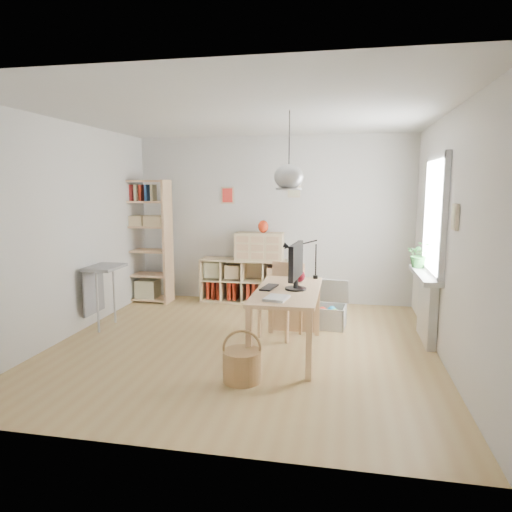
% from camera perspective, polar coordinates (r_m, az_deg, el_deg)
% --- Properties ---
extents(ground, '(4.50, 4.50, 0.00)m').
position_cam_1_polar(ground, '(5.60, -1.62, -11.11)').
color(ground, tan).
rests_on(ground, ground).
extents(room_shell, '(4.50, 4.50, 4.50)m').
position_cam_1_polar(room_shell, '(5.03, 4.12, 9.84)').
color(room_shell, silver).
rests_on(room_shell, ground).
extents(window_unit, '(0.07, 1.16, 1.46)m').
position_cam_1_polar(window_unit, '(5.85, 21.56, 4.68)').
color(window_unit, white).
rests_on(window_unit, ground).
extents(radiator, '(0.10, 0.80, 0.80)m').
position_cam_1_polar(radiator, '(6.03, 20.61, -6.27)').
color(radiator, silver).
rests_on(radiator, ground).
extents(windowsill, '(0.22, 1.20, 0.06)m').
position_cam_1_polar(windowsill, '(5.93, 20.36, -2.24)').
color(windowsill, silver).
rests_on(windowsill, radiator).
extents(desk, '(0.70, 1.50, 0.75)m').
position_cam_1_polar(desk, '(5.18, 3.96, -5.19)').
color(desk, '#D8AC7C').
rests_on(desk, ground).
extents(cube_shelf, '(1.40, 0.38, 0.72)m').
position_cam_1_polar(cube_shelf, '(7.58, -1.70, -3.49)').
color(cube_shelf, beige).
rests_on(cube_shelf, ground).
extents(tall_bookshelf, '(0.80, 0.38, 2.00)m').
position_cam_1_polar(tall_bookshelf, '(7.68, -13.66, 2.41)').
color(tall_bookshelf, '#D8AC7C').
rests_on(tall_bookshelf, ground).
extents(side_table, '(0.40, 0.55, 0.85)m').
position_cam_1_polar(side_table, '(6.47, -18.86, -2.73)').
color(side_table, gray).
rests_on(side_table, ground).
extents(chair, '(0.58, 0.58, 0.93)m').
position_cam_1_polar(chair, '(5.85, 3.38, -4.86)').
color(chair, gray).
rests_on(chair, ground).
extents(wicker_basket, '(0.38, 0.38, 0.52)m').
position_cam_1_polar(wicker_basket, '(4.60, -1.77, -13.39)').
color(wicker_basket, '#AA834D').
rests_on(wicker_basket, ground).
extents(storage_chest, '(0.64, 0.71, 0.61)m').
position_cam_1_polar(storage_chest, '(6.38, 8.64, -6.85)').
color(storage_chest, silver).
rests_on(storage_chest, ground).
extents(monitor, '(0.24, 0.60, 0.52)m').
position_cam_1_polar(monitor, '(5.10, 5.01, -0.97)').
color(monitor, black).
rests_on(monitor, desk).
extents(keyboard, '(0.18, 0.36, 0.02)m').
position_cam_1_polar(keyboard, '(5.22, 1.65, -3.93)').
color(keyboard, black).
rests_on(keyboard, desk).
extents(task_lamp, '(0.44, 0.16, 0.47)m').
position_cam_1_polar(task_lamp, '(5.69, 5.32, 0.26)').
color(task_lamp, black).
rests_on(task_lamp, desk).
extents(yarn_ball, '(0.14, 0.14, 0.14)m').
position_cam_1_polar(yarn_ball, '(5.56, 5.43, -2.52)').
color(yarn_ball, '#530B13').
rests_on(yarn_ball, desk).
extents(paper_tray, '(0.26, 0.30, 0.03)m').
position_cam_1_polar(paper_tray, '(4.70, 2.59, -5.28)').
color(paper_tray, silver).
rests_on(paper_tray, desk).
extents(drawer_chest, '(0.78, 0.37, 0.44)m').
position_cam_1_polar(drawer_chest, '(7.37, 0.43, 1.23)').
color(drawer_chest, beige).
rests_on(drawer_chest, cube_shelf).
extents(red_vase, '(0.17, 0.17, 0.20)m').
position_cam_1_polar(red_vase, '(7.32, 0.91, 3.70)').
color(red_vase, '#A2230D').
rests_on(red_vase, drawer_chest).
extents(potted_plant, '(0.33, 0.30, 0.34)m').
position_cam_1_polar(potted_plant, '(6.23, 19.76, 0.18)').
color(potted_plant, '#225A23').
rests_on(potted_plant, windowsill).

